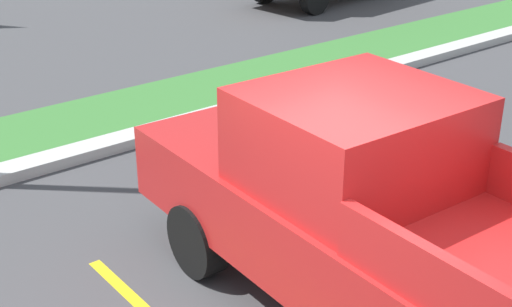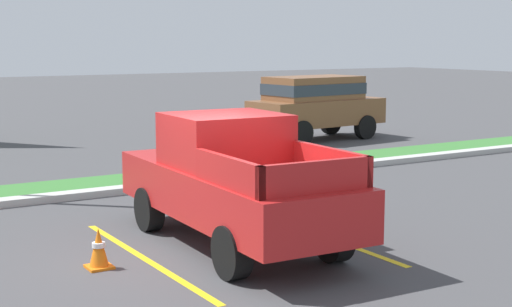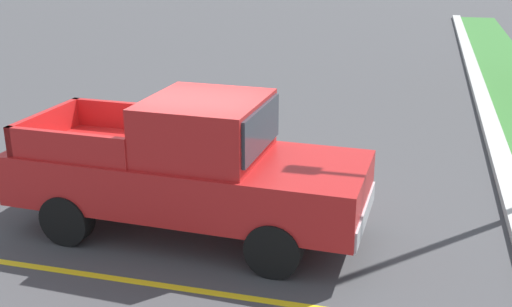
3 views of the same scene
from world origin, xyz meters
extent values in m
cube|color=yellow|center=(2.21, 0.13, 0.00)|extent=(0.12, 4.80, 0.01)
cube|color=#B2B2AD|center=(0.00, 5.00, 0.07)|extent=(56.00, 0.40, 0.15)
cube|color=#387533|center=(0.00, 6.10, 0.03)|extent=(56.00, 1.80, 0.06)
cylinder|color=black|center=(-0.13, 1.71, 0.38)|extent=(0.31, 0.77, 0.76)
cylinder|color=black|center=(1.56, 1.65, 0.38)|extent=(0.31, 0.77, 0.76)
cube|color=red|center=(0.66, 0.13, 0.88)|extent=(2.10, 5.27, 0.76)
cube|color=red|center=(0.67, 0.43, 1.68)|extent=(1.82, 1.67, 0.84)
cube|color=#2D3842|center=(0.70, 1.25, 1.73)|extent=(1.62, 0.12, 0.63)
cube|color=red|center=(-0.25, -1.29, 1.48)|extent=(0.17, 1.90, 0.44)
cube|color=silver|center=(0.75, 2.68, 0.64)|extent=(1.81, 0.23, 0.28)
camera|label=1|loc=(-3.53, -3.51, 4.13)|focal=50.94mm
camera|label=2|loc=(-5.24, -10.19, 3.26)|focal=53.26mm
camera|label=3|loc=(8.61, 3.29, 4.22)|focal=43.54mm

